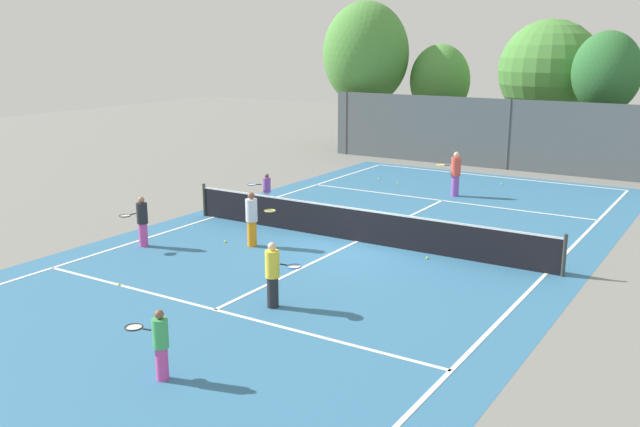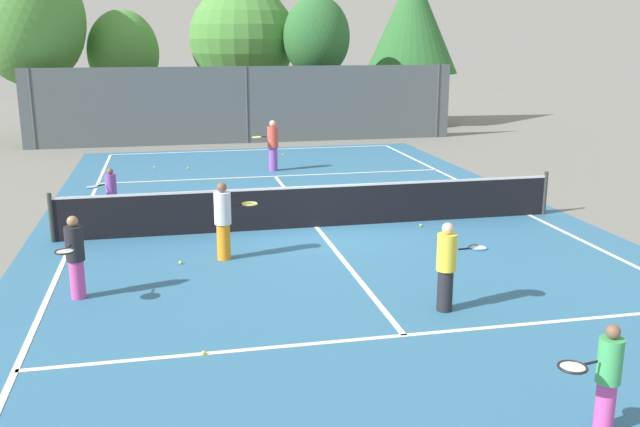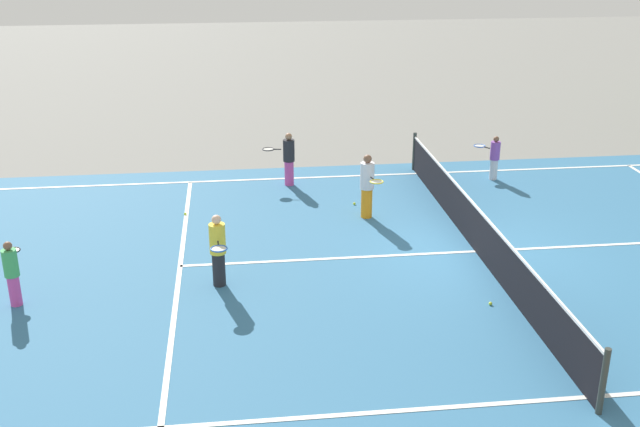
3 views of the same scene
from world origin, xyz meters
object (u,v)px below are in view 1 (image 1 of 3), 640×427
at_px(player_3, 273,274).
at_px(tennis_ball_3, 378,236).
at_px(tennis_ball_7, 379,179).
at_px(tennis_ball_4, 427,258).
at_px(player_5, 160,343).
at_px(tennis_ball_0, 225,242).
at_px(tennis_ball_6, 119,284).
at_px(player_1, 266,190).
at_px(player_0, 455,173).
at_px(tennis_ball_5, 508,244).
at_px(tennis_ball_2, 399,183).
at_px(player_2, 142,221).
at_px(tennis_ball_1, 502,184).
at_px(player_4, 252,218).

bearing_deg(player_3, tennis_ball_3, 96.16).
bearing_deg(tennis_ball_7, tennis_ball_4, -55.78).
bearing_deg(tennis_ball_4, player_5, -97.06).
relative_size(tennis_ball_0, tennis_ball_6, 1.00).
relative_size(player_1, tennis_ball_0, 18.84).
height_order(player_3, player_5, player_3).
relative_size(player_0, tennis_ball_0, 25.71).
bearing_deg(player_5, tennis_ball_5, 77.33).
xyz_separation_m(tennis_ball_2, tennis_ball_4, (5.15, -8.80, 0.00)).
relative_size(tennis_ball_6, tennis_ball_7, 1.00).
xyz_separation_m(player_0, player_3, (0.91, -12.97, -0.10)).
relative_size(player_5, tennis_ball_7, 19.63).
xyz_separation_m(player_2, tennis_ball_2, (2.26, 12.03, -0.72)).
bearing_deg(player_3, tennis_ball_7, 108.62).
height_order(tennis_ball_0, tennis_ball_3, same).
bearing_deg(tennis_ball_4, tennis_ball_1, 97.85).
bearing_deg(tennis_ball_3, tennis_ball_7, 117.40).
distance_m(player_0, player_4, 9.72).
relative_size(player_1, tennis_ball_7, 18.84).
relative_size(player_5, tennis_ball_3, 19.63).
bearing_deg(player_0, tennis_ball_1, 74.49).
bearing_deg(tennis_ball_0, tennis_ball_3, 39.75).
bearing_deg(player_1, player_0, 48.10).
xyz_separation_m(player_3, tennis_ball_2, (-3.70, 13.88, -0.74)).
bearing_deg(tennis_ball_2, player_5, -77.12).
relative_size(player_0, tennis_ball_7, 25.71).
height_order(tennis_ball_0, tennis_ball_1, same).
xyz_separation_m(player_0, tennis_ball_7, (-3.91, 1.32, -0.84)).
distance_m(tennis_ball_3, tennis_ball_4, 2.46).
xyz_separation_m(tennis_ball_4, tennis_ball_7, (-6.26, 9.21, 0.00)).
relative_size(tennis_ball_1, tennis_ball_7, 1.00).
distance_m(tennis_ball_0, tennis_ball_3, 4.58).
relative_size(tennis_ball_0, tennis_ball_5, 1.00).
distance_m(player_4, tennis_ball_0, 1.20).
xyz_separation_m(player_4, tennis_ball_7, (-1.51, 10.74, -0.79)).
height_order(tennis_ball_1, tennis_ball_2, same).
bearing_deg(tennis_ball_6, player_4, 81.39).
relative_size(tennis_ball_3, tennis_ball_5, 1.00).
bearing_deg(player_5, tennis_ball_3, 95.79).
bearing_deg(tennis_ball_6, tennis_ball_2, 88.92).
bearing_deg(tennis_ball_5, tennis_ball_6, -129.35).
distance_m(player_0, tennis_ball_2, 3.06).
xyz_separation_m(player_3, player_4, (-3.31, 3.55, 0.05)).
relative_size(player_2, tennis_ball_5, 22.12).
xyz_separation_m(player_0, tennis_ball_6, (-3.07, -13.83, -0.84)).
relative_size(player_4, tennis_ball_1, 24.02).
bearing_deg(tennis_ball_3, tennis_ball_0, -140.25).
xyz_separation_m(player_5, tennis_ball_2, (-4.05, 17.70, -0.64)).
xyz_separation_m(player_2, tennis_ball_4, (7.41, 3.23, -0.72)).
xyz_separation_m(player_1, tennis_ball_1, (5.71, 8.48, -0.62)).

